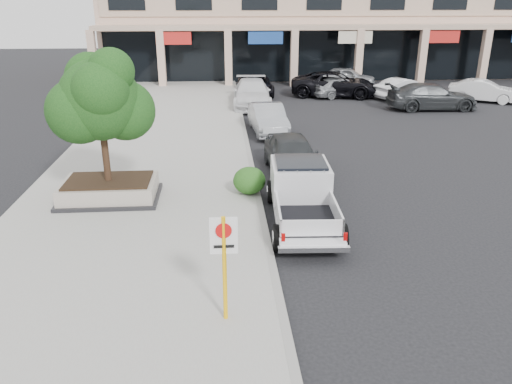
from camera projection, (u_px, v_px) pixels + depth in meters
ground at (327, 253)px, 13.32m from camera, size 120.00×120.00×0.00m
sidewalk at (148, 180)px, 18.49m from camera, size 8.00×52.00×0.15m
curb at (254, 177)px, 18.76m from camera, size 0.20×52.00×0.15m
strip_mall at (340, 18)px, 43.67m from camera, size 40.55×12.43×9.50m
planter at (110, 190)px, 16.41m from camera, size 3.20×2.20×0.68m
planter_tree at (105, 100)px, 15.49m from camera, size 2.90×2.55×4.00m
no_parking_sign at (224, 255)px, 9.83m from camera, size 0.55×0.09×2.30m
hedge at (249, 181)px, 16.80m from camera, size 1.10×0.99×0.93m
pickup_truck at (303, 197)px, 14.83m from camera, size 2.22×5.39×1.67m
curb_car_a at (292, 155)px, 19.12m from camera, size 2.02×4.50×1.50m
curb_car_b at (268, 119)px, 24.98m from camera, size 1.82×4.44×1.43m
curb_car_c at (252, 93)px, 31.07m from camera, size 2.52×5.70×1.63m
curb_car_d at (256, 85)px, 34.81m from camera, size 2.32×4.93×1.36m
lot_car_a at (340, 87)px, 34.08m from camera, size 4.40×2.91×1.39m
lot_car_b at (404, 89)px, 33.43m from camera, size 4.41×2.95×1.37m
lot_car_c at (432, 97)px, 30.23m from camera, size 5.43×2.27×1.57m
lot_car_d at (335, 84)px, 34.26m from camera, size 6.48×4.12×1.67m
lot_car_e at (347, 77)px, 38.17m from camera, size 4.63×2.93×1.47m
lot_car_f at (483, 91)px, 32.54m from camera, size 4.47×3.35×1.41m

